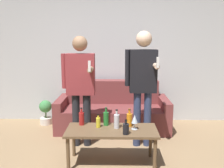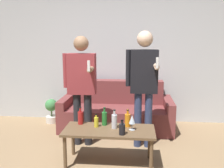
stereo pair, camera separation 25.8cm
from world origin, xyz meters
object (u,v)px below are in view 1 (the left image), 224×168
Objects in this scene: coffee_table at (112,133)px; person_standing_left at (80,82)px; bottle_orange at (117,121)px; couch at (113,112)px; person_standing_right at (143,79)px.

coffee_table is 0.90m from person_standing_left.
person_standing_left is (-0.52, 0.50, 0.40)m from bottle_orange.
couch is 1.30m from coffee_table.
couch is 1.28m from bottle_orange.
person_standing_left is at bearing -120.83° from couch.
person_standing_right is (0.37, 0.51, 0.45)m from bottle_orange.
couch is 1.12m from person_standing_right.
person_standing_left is (-0.45, -0.75, 0.66)m from couch.
couch is 1.20× the size of person_standing_left.
person_standing_right is (0.43, 0.55, 0.60)m from coffee_table.
person_standing_left reaches higher than coffee_table.
coffee_table is 0.92m from person_standing_right.
person_standing_right is at bearing 52.18° from coffee_table.
bottle_orange is at bearing 36.59° from coffee_table.
couch reaches higher than bottle_orange.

